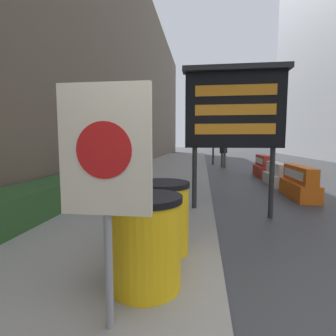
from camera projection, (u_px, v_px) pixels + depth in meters
building_left_facade at (114, 43)px, 11.62m from camera, size 0.40×50.40×11.78m
hedge_strip at (48, 195)px, 5.44m from camera, size 0.90×6.76×0.57m
bare_tree at (114, 135)px, 9.29m from camera, size 2.09×1.47×3.14m
barrel_drum_foreground at (145, 241)px, 2.52m from camera, size 0.71×0.71×0.90m
barrel_drum_middle at (162, 217)px, 3.33m from camera, size 0.71×0.71×0.90m
warning_sign at (105, 165)px, 1.86m from camera, size 0.67×0.08×1.82m
message_board at (234, 110)px, 5.23m from camera, size 2.06×0.36×3.02m
jersey_barrier_orange_far at (299, 184)px, 7.21m from camera, size 0.55×1.76×0.88m
jersey_barrier_white at (277, 175)px, 9.33m from camera, size 0.63×1.71×0.79m
jersey_barrier_red_striped at (263, 167)px, 11.45m from camera, size 0.58×1.72×0.94m
traffic_cone_near at (287, 174)px, 9.94m from camera, size 0.34×0.34×0.61m
traffic_cone_mid at (271, 167)px, 12.40m from camera, size 0.36×0.36×0.64m
traffic_cone_far at (262, 163)px, 14.17m from camera, size 0.40×0.40×0.72m
traffic_light_near_curb at (214, 121)px, 17.24m from camera, size 0.28×0.44×3.92m
pedestrian_worker at (223, 150)px, 15.56m from camera, size 0.47×0.53×1.73m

